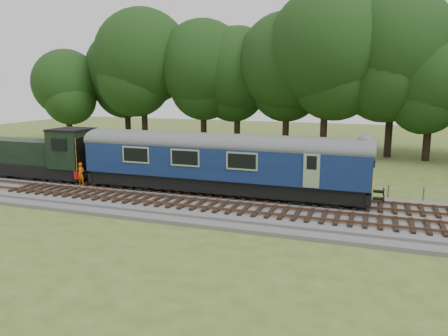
% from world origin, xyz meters
% --- Properties ---
extents(ground, '(120.00, 120.00, 0.00)m').
position_xyz_m(ground, '(0.00, 0.00, 0.00)').
color(ground, '#405D22').
rests_on(ground, ground).
extents(ballast, '(70.00, 7.00, 0.35)m').
position_xyz_m(ballast, '(0.00, 0.00, 0.17)').
color(ballast, '#4C4C4F').
rests_on(ballast, ground).
extents(track_north, '(67.20, 2.40, 0.21)m').
position_xyz_m(track_north, '(0.00, 1.40, 0.42)').
color(track_north, black).
rests_on(track_north, ballast).
extents(track_south, '(67.20, 2.40, 0.21)m').
position_xyz_m(track_south, '(0.00, -1.60, 0.42)').
color(track_south, black).
rests_on(track_south, ballast).
extents(fence, '(64.00, 0.12, 1.00)m').
position_xyz_m(fence, '(0.00, 4.50, 0.00)').
color(fence, '#6B6054').
rests_on(fence, ground).
extents(tree_line, '(70.00, 8.00, 18.00)m').
position_xyz_m(tree_line, '(0.00, 22.00, 0.00)').
color(tree_line, black).
rests_on(tree_line, ground).
extents(dmu_railcar, '(18.05, 2.86, 3.88)m').
position_xyz_m(dmu_railcar, '(-3.93, 1.40, 2.61)').
color(dmu_railcar, black).
rests_on(dmu_railcar, ground).
extents(shunter_loco, '(8.91, 2.60, 3.38)m').
position_xyz_m(shunter_loco, '(-17.86, 1.40, 1.97)').
color(shunter_loco, black).
rests_on(shunter_loco, ground).
extents(worker, '(0.60, 0.41, 1.59)m').
position_xyz_m(worker, '(-13.64, 0.26, 1.15)').
color(worker, '#E2580B').
rests_on(worker, ballast).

